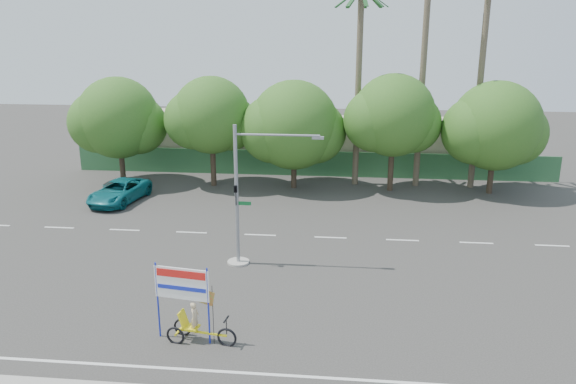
# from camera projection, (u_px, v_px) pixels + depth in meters

# --- Properties ---
(ground) EXTENTS (120.00, 120.00, 0.00)m
(ground) POSITION_uv_depth(u_px,v_px,m) (278.00, 303.00, 24.11)
(ground) COLOR #33302D
(ground) RESTS_ON ground
(fence) EXTENTS (38.00, 0.08, 2.00)m
(fence) POSITION_uv_depth(u_px,v_px,m) (310.00, 164.00, 44.34)
(fence) COLOR #336B3D
(fence) RESTS_ON ground
(building_left) EXTENTS (12.00, 8.00, 4.00)m
(building_left) POSITION_uv_depth(u_px,v_px,m) (200.00, 138.00, 49.33)
(building_left) COLOR #BAAA94
(building_left) RESTS_ON ground
(building_right) EXTENTS (14.00, 8.00, 3.60)m
(building_right) POSITION_uv_depth(u_px,v_px,m) (408.00, 144.00, 47.63)
(building_right) COLOR #BAAA94
(building_right) RESTS_ON ground
(tree_far_left) EXTENTS (7.14, 6.00, 7.96)m
(tree_far_left) POSITION_uv_depth(u_px,v_px,m) (118.00, 120.00, 41.31)
(tree_far_left) COLOR #473828
(tree_far_left) RESTS_ON ground
(tree_left) EXTENTS (6.66, 5.60, 8.07)m
(tree_left) POSITION_uv_depth(u_px,v_px,m) (211.00, 118.00, 40.54)
(tree_left) COLOR #473828
(tree_left) RESTS_ON ground
(tree_center) EXTENTS (7.62, 6.40, 7.85)m
(tree_center) POSITION_uv_depth(u_px,v_px,m) (293.00, 128.00, 40.12)
(tree_center) COLOR #473828
(tree_center) RESTS_ON ground
(tree_right) EXTENTS (6.90, 5.80, 8.36)m
(tree_right) POSITION_uv_depth(u_px,v_px,m) (393.00, 118.00, 39.22)
(tree_right) COLOR #473828
(tree_right) RESTS_ON ground
(tree_far_right) EXTENTS (7.38, 6.20, 7.94)m
(tree_far_right) POSITION_uv_depth(u_px,v_px,m) (495.00, 129.00, 38.71)
(tree_far_right) COLOR #473828
(tree_far_right) RESTS_ON ground
(palm_tall) EXTENTS (3.73, 3.79, 17.45)m
(palm_tall) POSITION_uv_depth(u_px,v_px,m) (425.00, 41.00, 38.97)
(palm_tall) COLOR #70604C
(palm_tall) RESTS_ON ground
(palm_mid) EXTENTS (3.73, 3.79, 15.45)m
(palm_mid) POSITION_uv_depth(u_px,v_px,m) (483.00, 57.00, 38.88)
(palm_mid) COLOR #70604C
(palm_mid) RESTS_ON ground
(palm_short) EXTENTS (3.73, 3.79, 14.45)m
(palm_short) POSITION_uv_depth(u_px,v_px,m) (359.00, 64.00, 39.86)
(palm_short) COLOR #70604C
(palm_short) RESTS_ON ground
(traffic_signal) EXTENTS (4.72, 1.10, 7.00)m
(traffic_signal) POSITION_uv_depth(u_px,v_px,m) (243.00, 208.00, 27.30)
(traffic_signal) COLOR gray
(traffic_signal) RESTS_ON ground
(trike_billboard) EXTENTS (3.13, 0.95, 3.10)m
(trike_billboard) POSITION_uv_depth(u_px,v_px,m) (191.00, 311.00, 20.84)
(trike_billboard) COLOR black
(trike_billboard) RESTS_ON ground
(pickup_truck) EXTENTS (3.24, 5.61, 1.47)m
(pickup_truck) POSITION_uv_depth(u_px,v_px,m) (119.00, 191.00, 37.79)
(pickup_truck) COLOR #0F676F
(pickup_truck) RESTS_ON ground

